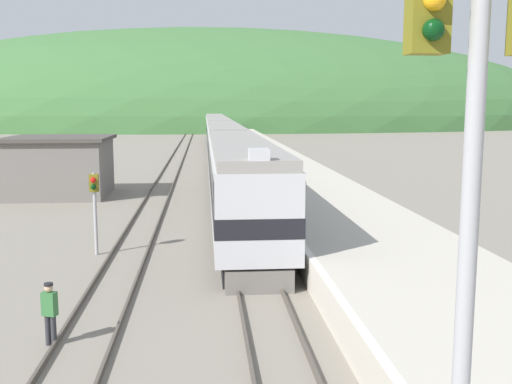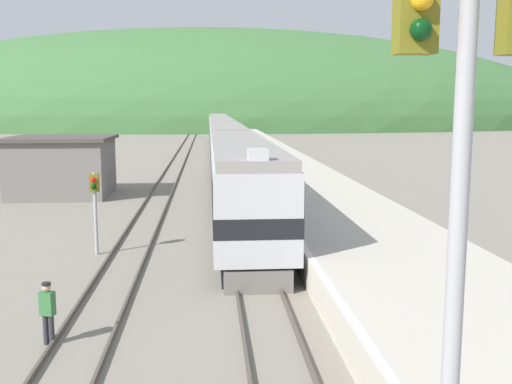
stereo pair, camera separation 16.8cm
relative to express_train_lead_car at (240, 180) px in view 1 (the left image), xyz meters
name	(u,v)px [view 1 (the left image)]	position (x,y,z in m)	size (l,w,h in m)	color
track_main	(220,156)	(0.00, 40.26, -2.29)	(1.52, 180.00, 0.16)	#4C443D
track_siding	(178,156)	(-4.85, 40.26, -2.29)	(1.52, 180.00, 0.16)	#4C443D
platform	(282,170)	(4.76, 20.26, -1.80)	(6.30, 140.00, 1.14)	#BCB5A5
distant_hills	(211,126)	(0.00, 138.88, -2.37)	(209.71, 94.37, 52.42)	#3D6B38
station_shed	(60,166)	(-11.34, 11.28, -0.37)	(6.67, 6.41, 3.97)	slate
express_train_lead_car	(240,180)	(0.00, 0.00, 0.00)	(2.93, 21.98, 4.69)	black
carriage_second	(224,147)	(0.00, 23.16, -0.01)	(2.92, 22.11, 4.33)	black
carriage_third	(218,134)	(0.00, 46.15, -0.01)	(2.92, 22.11, 4.33)	black
carriage_fourth	(215,127)	(0.00, 69.14, -0.01)	(2.92, 22.11, 4.33)	black
signal_mast_main	(474,147)	(1.08, -23.25, 3.30)	(2.20, 0.42, 8.62)	#9E9EA3
signal_post_siding	(94,196)	(-6.18, -5.01, 0.06)	(0.36, 0.42, 3.37)	#9E9EA3
track_worker	(50,310)	(-5.69, -14.35, -1.44)	(0.41, 0.33, 1.64)	#2D2D33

